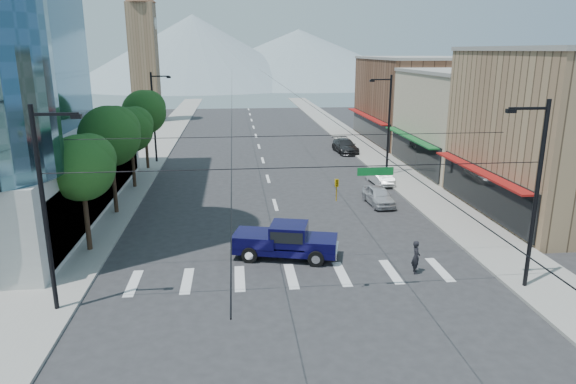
# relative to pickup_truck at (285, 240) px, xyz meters

# --- Properties ---
(ground) EXTENTS (160.00, 160.00, 0.00)m
(ground) POSITION_rel_pickup_truck_xyz_m (0.28, -4.01, -1.01)
(ground) COLOR #28282B
(ground) RESTS_ON ground
(sidewalk_left) EXTENTS (4.00, 120.00, 0.15)m
(sidewalk_left) POSITION_rel_pickup_truck_xyz_m (-11.72, 35.99, -0.94)
(sidewalk_left) COLOR gray
(sidewalk_left) RESTS_ON ground
(sidewalk_right) EXTENTS (4.00, 120.00, 0.15)m
(sidewalk_right) POSITION_rel_pickup_truck_xyz_m (12.28, 35.99, -0.94)
(sidewalk_right) COLOR gray
(sidewalk_right) RESTS_ON ground
(shop_near) EXTENTS (12.00, 14.00, 11.00)m
(shop_near) POSITION_rel_pickup_truck_xyz_m (20.28, 5.99, 4.49)
(shop_near) COLOR #8C6B4C
(shop_near) RESTS_ON ground
(shop_mid) EXTENTS (12.00, 14.00, 9.00)m
(shop_mid) POSITION_rel_pickup_truck_xyz_m (20.28, 19.99, 3.49)
(shop_mid) COLOR tan
(shop_mid) RESTS_ON ground
(shop_far) EXTENTS (12.00, 18.00, 10.00)m
(shop_far) POSITION_rel_pickup_truck_xyz_m (20.28, 35.99, 3.99)
(shop_far) COLOR brown
(shop_far) RESTS_ON ground
(clock_tower) EXTENTS (4.80, 4.80, 20.40)m
(clock_tower) POSITION_rel_pickup_truck_xyz_m (-16.22, 57.99, 9.63)
(clock_tower) COLOR #8C6B4C
(clock_tower) RESTS_ON ground
(mountain_left) EXTENTS (80.00, 80.00, 22.00)m
(mountain_left) POSITION_rel_pickup_truck_xyz_m (-14.72, 145.99, 9.99)
(mountain_left) COLOR gray
(mountain_left) RESTS_ON ground
(mountain_right) EXTENTS (90.00, 90.00, 18.00)m
(mountain_right) POSITION_rel_pickup_truck_xyz_m (20.28, 155.99, 7.99)
(mountain_right) COLOR gray
(mountain_right) RESTS_ON ground
(tree_near) EXTENTS (3.65, 3.64, 6.71)m
(tree_near) POSITION_rel_pickup_truck_xyz_m (-10.79, 2.09, 3.98)
(tree_near) COLOR black
(tree_near) RESTS_ON ground
(tree_midnear) EXTENTS (4.09, 4.09, 7.52)m
(tree_midnear) POSITION_rel_pickup_truck_xyz_m (-10.79, 9.09, 4.58)
(tree_midnear) COLOR black
(tree_midnear) RESTS_ON ground
(tree_midfar) EXTENTS (3.65, 3.64, 6.71)m
(tree_midfar) POSITION_rel_pickup_truck_xyz_m (-10.79, 16.09, 3.98)
(tree_midfar) COLOR black
(tree_midfar) RESTS_ON ground
(tree_far) EXTENTS (4.09, 4.09, 7.52)m
(tree_far) POSITION_rel_pickup_truck_xyz_m (-10.79, 23.09, 4.58)
(tree_far) COLOR black
(tree_far) RESTS_ON ground
(signal_rig) EXTENTS (21.80, 0.20, 9.00)m
(signal_rig) POSITION_rel_pickup_truck_xyz_m (0.47, -5.01, 3.63)
(signal_rig) COLOR black
(signal_rig) RESTS_ON ground
(lamp_pole_nw) EXTENTS (2.00, 0.25, 9.00)m
(lamp_pole_nw) POSITION_rel_pickup_truck_xyz_m (-10.39, 25.99, 3.93)
(lamp_pole_nw) COLOR black
(lamp_pole_nw) RESTS_ON ground
(lamp_pole_ne) EXTENTS (2.00, 0.25, 9.00)m
(lamp_pole_ne) POSITION_rel_pickup_truck_xyz_m (10.94, 17.99, 3.93)
(lamp_pole_ne) COLOR black
(lamp_pole_ne) RESTS_ON ground
(pickup_truck) EXTENTS (6.06, 3.38, 1.95)m
(pickup_truck) POSITION_rel_pickup_truck_xyz_m (0.00, 0.00, 0.00)
(pickup_truck) COLOR #090736
(pickup_truck) RESTS_ON ground
(pedestrian) EXTENTS (0.49, 0.68, 1.74)m
(pedestrian) POSITION_rel_pickup_truck_xyz_m (6.45, -2.74, -0.14)
(pedestrian) COLOR black
(pedestrian) RESTS_ON ground
(parked_car_near) EXTENTS (1.83, 4.11, 1.37)m
(parked_car_near) POSITION_rel_pickup_truck_xyz_m (7.88, 9.28, -0.33)
(parked_car_near) COLOR silver
(parked_car_near) RESTS_ON ground
(parked_car_mid) EXTENTS (1.70, 4.12, 1.33)m
(parked_car_mid) POSITION_rel_pickup_truck_xyz_m (9.68, 15.29, -0.35)
(parked_car_mid) COLOR white
(parked_car_mid) RESTS_ON ground
(parked_car_far) EXTENTS (2.47, 5.29, 1.50)m
(parked_car_far) POSITION_rel_pickup_truck_xyz_m (9.68, 29.25, -0.27)
(parked_car_far) COLOR #272729
(parked_car_far) RESTS_ON ground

